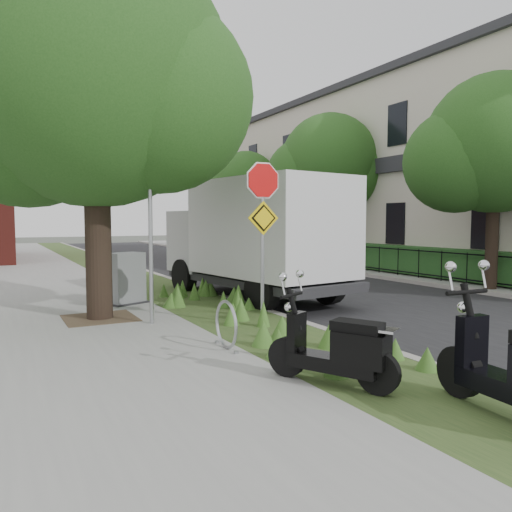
{
  "coord_description": "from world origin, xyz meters",
  "views": [
    {
      "loc": [
        -5.89,
        -7.64,
        2.13
      ],
      "look_at": [
        -0.51,
        2.55,
        1.3
      ],
      "focal_mm": 35.0,
      "sensor_mm": 36.0,
      "label": 1
    }
  ],
  "objects_px": {
    "utility_cabinet": "(126,279)",
    "scooter_near": "(345,355)",
    "box_truck": "(257,234)",
    "sign_assembly": "(263,210)"
  },
  "relations": [
    {
      "from": "scooter_near",
      "to": "box_truck",
      "type": "bearing_deg",
      "value": 70.2
    },
    {
      "from": "sign_assembly",
      "to": "scooter_near",
      "type": "bearing_deg",
      "value": -102.91
    },
    {
      "from": "sign_assembly",
      "to": "utility_cabinet",
      "type": "xyz_separation_m",
      "value": [
        -1.69,
        3.78,
        -1.62
      ]
    },
    {
      "from": "box_truck",
      "to": "utility_cabinet",
      "type": "height_order",
      "value": "box_truck"
    },
    {
      "from": "utility_cabinet",
      "to": "box_truck",
      "type": "bearing_deg",
      "value": -5.57
    },
    {
      "from": "scooter_near",
      "to": "box_truck",
      "type": "height_order",
      "value": "box_truck"
    },
    {
      "from": "scooter_near",
      "to": "box_truck",
      "type": "xyz_separation_m",
      "value": [
        2.51,
        6.98,
        1.24
      ]
    },
    {
      "from": "utility_cabinet",
      "to": "sign_assembly",
      "type": "bearing_deg",
      "value": -65.87
    },
    {
      "from": "utility_cabinet",
      "to": "scooter_near",
      "type": "bearing_deg",
      "value": -83.12
    },
    {
      "from": "sign_assembly",
      "to": "scooter_near",
      "type": "relative_size",
      "value": 2.04
    }
  ]
}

